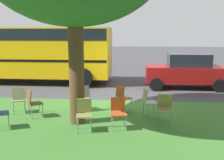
% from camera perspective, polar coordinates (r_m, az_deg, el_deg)
% --- Properties ---
extents(ground, '(80.00, 80.00, 0.00)m').
position_cam_1_polar(ground, '(10.86, 0.59, -4.05)').
color(ground, '#424247').
extents(grass_verge, '(48.00, 6.00, 0.01)m').
position_cam_1_polar(grass_verge, '(7.81, -1.34, -9.75)').
color(grass_verge, '#3D752D').
rests_on(grass_verge, ground).
extents(chair_0, '(0.45, 0.46, 0.88)m').
position_cam_1_polar(chair_0, '(7.98, 11.08, -5.63)').
color(chair_0, olive).
rests_on(chair_0, ground).
extents(chair_1, '(0.55, 0.56, 0.88)m').
position_cam_1_polar(chair_1, '(9.38, -19.07, -3.63)').
color(chair_1, beige).
rests_on(chair_1, ground).
extents(chair_2, '(0.59, 0.59, 0.88)m').
position_cam_1_polar(chair_2, '(9.21, -6.23, -3.39)').
color(chair_2, '#ADA393').
rests_on(chair_2, ground).
extents(chair_3, '(0.48, 0.48, 0.88)m').
position_cam_1_polar(chair_3, '(7.40, -5.90, -6.75)').
color(chair_3, olive).
rests_on(chair_3, ground).
extents(chair_5, '(0.49, 0.50, 0.88)m').
position_cam_1_polar(chair_5, '(7.50, 1.36, -6.45)').
color(chair_5, '#C64C1E').
rests_on(chair_5, ground).
extents(chair_6, '(0.58, 0.58, 0.88)m').
position_cam_1_polar(chair_6, '(8.85, -16.36, -4.30)').
color(chair_6, brown).
rests_on(chair_6, ground).
extents(chair_7, '(0.59, 0.59, 0.88)m').
position_cam_1_polar(chair_7, '(9.18, 2.23, -3.37)').
color(chair_7, '#C64C1E').
rests_on(chair_7, ground).
extents(chair_8, '(0.51, 0.50, 0.88)m').
position_cam_1_polar(chair_8, '(8.66, 7.66, -4.28)').
color(chair_8, '#ADA393').
rests_on(chair_8, ground).
extents(parked_car, '(3.70, 1.92, 1.65)m').
position_cam_1_polar(parked_car, '(13.38, 15.26, 1.93)').
color(parked_car, maroon).
rests_on(parked_car, ground).
extents(school_bus, '(10.40, 2.80, 2.88)m').
position_cam_1_polar(school_bus, '(15.33, -20.25, 6.13)').
color(school_bus, yellow).
rests_on(school_bus, ground).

